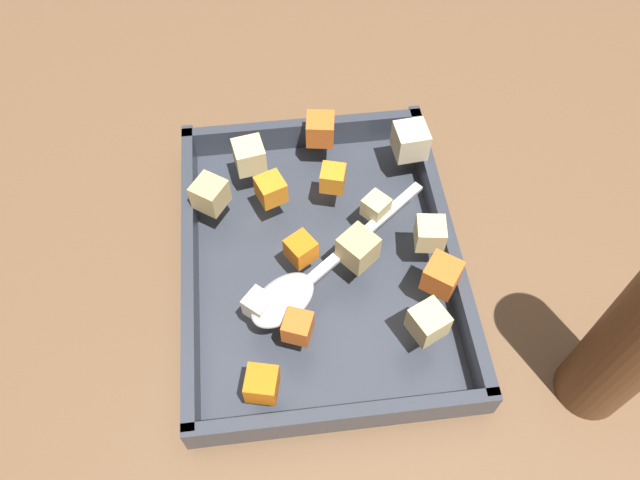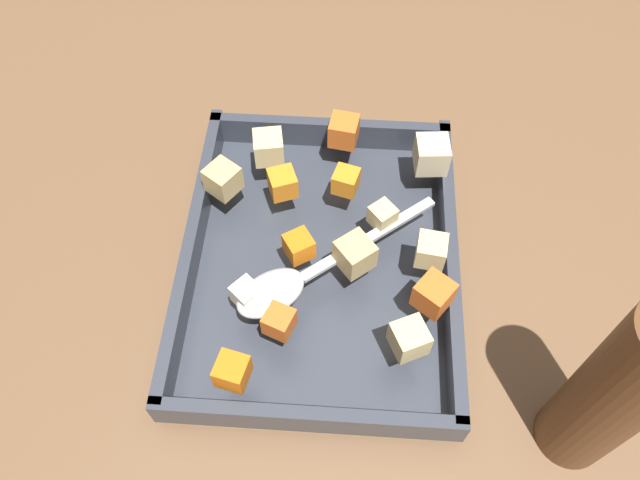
# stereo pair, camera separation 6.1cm
# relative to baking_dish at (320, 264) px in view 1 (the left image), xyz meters

# --- Properties ---
(ground_plane) EXTENTS (4.00, 4.00, 0.00)m
(ground_plane) POSITION_rel_baking_dish_xyz_m (0.00, 0.01, -0.01)
(ground_plane) COLOR brown
(baking_dish) EXTENTS (0.35, 0.27, 0.05)m
(baking_dish) POSITION_rel_baking_dish_xyz_m (0.00, 0.00, 0.00)
(baking_dish) COLOR #333842
(baking_dish) RESTS_ON ground_plane
(carrot_chunk_far_left) EXTENTS (0.04, 0.04, 0.03)m
(carrot_chunk_far_left) POSITION_rel_baking_dish_xyz_m (-0.06, -0.11, 0.05)
(carrot_chunk_far_left) COLOR orange
(carrot_chunk_far_left) RESTS_ON baking_dish
(carrot_chunk_corner_se) EXTENTS (0.03, 0.03, 0.02)m
(carrot_chunk_corner_se) POSITION_rel_baking_dish_xyz_m (-0.01, 0.02, 0.05)
(carrot_chunk_corner_se) COLOR orange
(carrot_chunk_corner_se) RESTS_ON baking_dish
(carrot_chunk_far_right) EXTENTS (0.03, 0.03, 0.02)m
(carrot_chunk_far_right) POSITION_rel_baking_dish_xyz_m (0.07, -0.02, 0.05)
(carrot_chunk_far_right) COLOR orange
(carrot_chunk_far_right) RESTS_ON baking_dish
(carrot_chunk_near_left) EXTENTS (0.03, 0.03, 0.03)m
(carrot_chunk_near_left) POSITION_rel_baking_dish_xyz_m (-0.14, 0.07, 0.05)
(carrot_chunk_near_left) COLOR orange
(carrot_chunk_near_left) RESTS_ON baking_dish
(carrot_chunk_back_center) EXTENTS (0.03, 0.03, 0.02)m
(carrot_chunk_back_center) POSITION_rel_baking_dish_xyz_m (-0.09, 0.03, 0.05)
(carrot_chunk_back_center) COLOR orange
(carrot_chunk_back_center) RESTS_ON baking_dish
(carrot_chunk_rim_edge) EXTENTS (0.03, 0.03, 0.03)m
(carrot_chunk_rim_edge) POSITION_rel_baking_dish_xyz_m (0.14, -0.02, 0.05)
(carrot_chunk_rim_edge) COLOR orange
(carrot_chunk_rim_edge) RESTS_ON baking_dish
(carrot_chunk_corner_nw) EXTENTS (0.03, 0.03, 0.03)m
(carrot_chunk_corner_nw) POSITION_rel_baking_dish_xyz_m (0.07, 0.04, 0.05)
(carrot_chunk_corner_nw) COLOR orange
(carrot_chunk_corner_nw) RESTS_ON baking_dish
(potato_chunk_center) EXTENTS (0.04, 0.04, 0.03)m
(potato_chunk_center) POSITION_rel_baking_dish_xyz_m (0.06, 0.10, 0.05)
(potato_chunk_center) COLOR tan
(potato_chunk_center) RESTS_ON baking_dish
(potato_chunk_corner_sw) EXTENTS (0.04, 0.04, 0.03)m
(potato_chunk_corner_sw) POSITION_rel_baking_dish_xyz_m (0.11, -0.11, 0.05)
(potato_chunk_corner_sw) COLOR beige
(potato_chunk_corner_sw) RESTS_ON baking_dish
(potato_chunk_front_center) EXTENTS (0.03, 0.03, 0.02)m
(potato_chunk_front_center) POSITION_rel_baking_dish_xyz_m (0.03, -0.06, 0.05)
(potato_chunk_front_center) COLOR #E0CC89
(potato_chunk_front_center) RESTS_ON baking_dish
(potato_chunk_under_handle) EXTENTS (0.04, 0.04, 0.03)m
(potato_chunk_under_handle) POSITION_rel_baking_dish_xyz_m (0.11, 0.06, 0.05)
(potato_chunk_under_handle) COLOR #E0CC89
(potato_chunk_under_handle) RESTS_ON baking_dish
(potato_chunk_corner_ne) EXTENTS (0.04, 0.04, 0.03)m
(potato_chunk_corner_ne) POSITION_rel_baking_dish_xyz_m (-0.02, -0.03, 0.05)
(potato_chunk_corner_ne) COLOR tan
(potato_chunk_corner_ne) RESTS_ON baking_dish
(potato_chunk_near_right) EXTENTS (0.04, 0.04, 0.03)m
(potato_chunk_near_right) POSITION_rel_baking_dish_xyz_m (-0.10, -0.08, 0.05)
(potato_chunk_near_right) COLOR #E0CC89
(potato_chunk_near_right) RESTS_ON baking_dish
(potato_chunk_heap_side) EXTENTS (0.03, 0.03, 0.03)m
(potato_chunk_heap_side) POSITION_rel_baking_dish_xyz_m (-0.01, -0.11, 0.05)
(potato_chunk_heap_side) COLOR #E0CC89
(potato_chunk_heap_side) RESTS_ON baking_dish
(parsnip_chunk_mid_right) EXTENTS (0.03, 0.03, 0.02)m
(parsnip_chunk_mid_right) POSITION_rel_baking_dish_xyz_m (-0.06, 0.06, 0.05)
(parsnip_chunk_mid_right) COLOR silver
(parsnip_chunk_mid_right) RESTS_ON baking_dish
(serving_spoon) EXTENTS (0.16, 0.20, 0.02)m
(serving_spoon) POSITION_rel_baking_dish_xyz_m (-0.05, 0.03, 0.05)
(serving_spoon) COLOR silver
(serving_spoon) RESTS_ON baking_dish
(pepper_mill) EXTENTS (0.06, 0.06, 0.24)m
(pepper_mill) POSITION_rel_baking_dish_xyz_m (-0.16, -0.23, 0.10)
(pepper_mill) COLOR brown
(pepper_mill) RESTS_ON ground_plane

